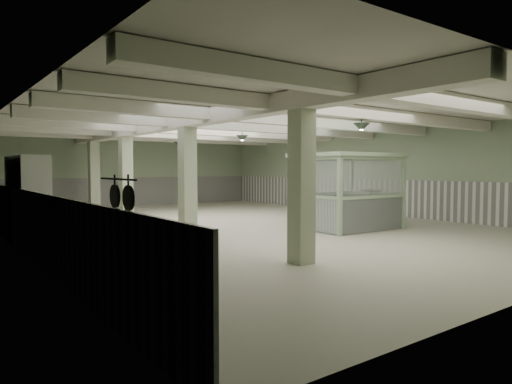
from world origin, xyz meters
TOP-DOWN VIEW (x-y plane):
  - floor at (0.00, 0.00)m, footprint 20.00×20.00m
  - ceiling at (0.00, 0.00)m, footprint 14.00×20.00m
  - wall_back at (0.00, 10.00)m, footprint 14.00×0.02m
  - wall_left at (-7.00, 0.00)m, footprint 0.02×20.00m
  - wall_right at (7.00, 0.00)m, footprint 0.02×20.00m
  - wainscot_left at (-6.97, 0.00)m, footprint 0.05×19.90m
  - wainscot_right at (6.97, 0.00)m, footprint 0.05×19.90m
  - wainscot_back at (0.00, 9.97)m, footprint 13.90×0.05m
  - girder at (-2.50, 0.00)m, footprint 0.45×19.90m
  - beam_a at (0.00, -7.50)m, footprint 13.90×0.35m
  - beam_b at (0.00, -5.00)m, footprint 13.90×0.35m
  - beam_c at (0.00, -2.50)m, footprint 13.90×0.35m
  - beam_d at (0.00, 0.00)m, footprint 13.90×0.35m
  - beam_e at (0.00, 2.50)m, footprint 13.90×0.35m
  - beam_f at (0.00, 5.00)m, footprint 13.90×0.35m
  - beam_g at (0.00, 7.50)m, footprint 13.90×0.35m
  - column_a at (-2.50, -6.00)m, footprint 0.42×0.42m
  - column_b at (-2.50, -1.00)m, footprint 0.42×0.42m
  - column_c at (-2.50, 4.00)m, footprint 0.42×0.42m
  - column_d at (-2.50, 8.00)m, footprint 0.42×0.42m
  - hook_rail at (-6.93, -7.60)m, footprint 0.02×1.20m
  - pendant_front at (0.50, -5.00)m, footprint 0.44×0.44m
  - pendant_mid at (0.50, 0.50)m, footprint 0.44×0.44m
  - pendant_back at (0.50, 5.50)m, footprint 0.44×0.44m
  - prep_counter at (-6.54, -4.32)m, footprint 0.82×4.67m
  - pitcher_near at (-6.64, -3.73)m, footprint 0.28×0.30m
  - pitcher_far at (-6.44, -4.96)m, footprint 0.26×0.28m
  - veg_colander at (-6.37, -5.30)m, footprint 0.52×0.52m
  - orange_bowl at (-6.39, -4.14)m, footprint 0.27×0.27m
  - skillet_near at (-6.88, -7.82)m, footprint 0.04×0.30m
  - skillet_far at (-6.88, -7.36)m, footprint 0.04×0.29m
  - walkin_cooler at (-6.62, -0.05)m, footprint 0.95×2.62m
  - guard_booth at (2.42, -2.73)m, footprint 3.20×2.76m
  - filing_cabinet at (4.04, -2.43)m, footprint 0.53×0.65m

SIDE VIEW (x-z plane):
  - floor at x=0.00m, z-range 0.00..0.00m
  - prep_counter at x=-6.54m, z-range 0.01..0.92m
  - filing_cabinet at x=4.04m, z-range 0.00..1.22m
  - wainscot_left at x=-6.97m, z-range 0.00..1.50m
  - wainscot_right at x=6.97m, z-range 0.00..1.50m
  - wainscot_back at x=0.00m, z-range 0.00..1.50m
  - orange_bowl at x=-6.39m, z-range 0.90..0.98m
  - veg_colander at x=-6.37m, z-range 0.90..1.12m
  - pitcher_far at x=-6.44m, z-range 0.90..1.19m
  - pitcher_near at x=-6.64m, z-range 0.90..1.21m
  - walkin_cooler at x=-6.62m, z-range 0.00..2.40m
  - skillet_near at x=-6.88m, z-range 1.48..1.78m
  - skillet_far at x=-6.88m, z-range 1.48..1.78m
  - guard_booth at x=2.42m, z-range 0.45..2.92m
  - wall_back at x=0.00m, z-range 0.00..3.60m
  - wall_left at x=-7.00m, z-range 0.00..3.60m
  - wall_right at x=7.00m, z-range 0.00..3.60m
  - column_a at x=-2.50m, z-range 0.00..3.60m
  - column_b at x=-2.50m, z-range 0.00..3.60m
  - column_c at x=-2.50m, z-range 0.00..3.60m
  - column_d at x=-2.50m, z-range 0.00..3.60m
  - hook_rail at x=-6.93m, z-range 1.84..1.86m
  - pendant_front at x=0.50m, z-range 2.94..3.16m
  - pendant_mid at x=0.50m, z-range 2.94..3.16m
  - pendant_back at x=0.50m, z-range 2.94..3.16m
  - girder at x=-2.50m, z-range 3.18..3.58m
  - beam_a at x=0.00m, z-range 3.26..3.58m
  - beam_b at x=0.00m, z-range 3.26..3.58m
  - beam_c at x=0.00m, z-range 3.26..3.58m
  - beam_d at x=0.00m, z-range 3.26..3.58m
  - beam_e at x=0.00m, z-range 3.26..3.58m
  - beam_f at x=0.00m, z-range 3.26..3.58m
  - beam_g at x=0.00m, z-range 3.26..3.58m
  - ceiling at x=0.00m, z-range 3.59..3.61m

